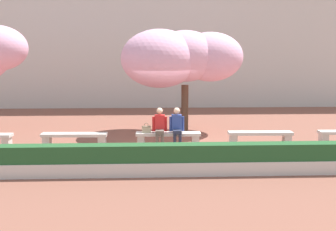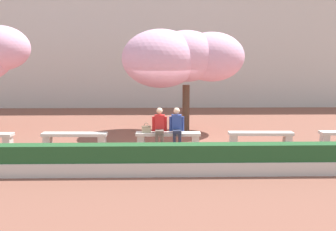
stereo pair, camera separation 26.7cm
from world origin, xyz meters
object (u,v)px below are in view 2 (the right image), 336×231
at_px(stone_bench_near_west, 75,137).
at_px(stone_bench_center, 168,136).
at_px(person_seated_right, 177,125).
at_px(handbag, 146,129).
at_px(person_seated_left, 160,126).
at_px(cherry_tree_main, 181,58).
at_px(stone_bench_near_east, 261,136).

height_order(stone_bench_near_west, stone_bench_center, same).
distance_m(person_seated_right, handbag, 1.04).
distance_m(person_seated_left, person_seated_right, 0.58).
distance_m(person_seated_right, cherry_tree_main, 3.27).
bearing_deg(stone_bench_near_west, person_seated_left, -1.07).
bearing_deg(stone_bench_center, stone_bench_near_west, 180.00).
bearing_deg(stone_bench_near_east, person_seated_right, -178.93).
relative_size(stone_bench_near_east, cherry_tree_main, 0.46).
xyz_separation_m(stone_bench_near_east, cherry_tree_main, (-2.59, 2.31, 2.63)).
bearing_deg(person_seated_left, handbag, 170.48).
relative_size(person_seated_right, handbag, 3.81).
bearing_deg(stone_bench_near_east, cherry_tree_main, 138.30).
bearing_deg(person_seated_right, stone_bench_near_east, 1.07).
bearing_deg(handbag, stone_bench_near_west, -179.49).
bearing_deg(cherry_tree_main, stone_bench_near_east, -41.70).
xyz_separation_m(stone_bench_near_east, person_seated_right, (-2.87, -0.05, 0.38)).
height_order(person_seated_right, handbag, person_seated_right).
distance_m(stone_bench_near_west, handbag, 2.44).
bearing_deg(handbag, stone_bench_near_east, -0.32).
bearing_deg(person_seated_right, stone_bench_center, 169.50).
distance_m(stone_bench_near_east, person_seated_right, 2.90).
bearing_deg(handbag, person_seated_left, -9.52).
bearing_deg(person_seated_left, stone_bench_center, 10.43).
xyz_separation_m(person_seated_left, cherry_tree_main, (0.86, 2.36, 2.25)).
relative_size(stone_bench_near_west, handbag, 6.49).
xyz_separation_m(person_seated_left, handbag, (-0.45, 0.08, -0.12)).
height_order(handbag, cherry_tree_main, cherry_tree_main).
height_order(stone_bench_center, person_seated_right, person_seated_right).
xyz_separation_m(person_seated_right, handbag, (-1.03, 0.08, -0.12)).
xyz_separation_m(stone_bench_center, stone_bench_near_east, (3.16, 0.00, 0.00)).
bearing_deg(person_seated_left, stone_bench_near_west, 178.93).
bearing_deg(person_seated_left, person_seated_right, -0.00).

